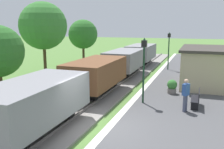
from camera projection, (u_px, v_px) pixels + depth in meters
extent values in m
plane|color=#517A38|center=(100.00, 132.00, 10.97)|extent=(160.00, 160.00, 0.00)
cube|color=#4C4C4F|center=(174.00, 140.00, 9.90)|extent=(6.00, 60.00, 0.25)
cube|color=silver|center=(108.00, 128.00, 10.79)|extent=(0.36, 60.00, 0.01)
cube|color=gray|center=(53.00, 124.00, 11.74)|extent=(3.80, 60.00, 0.12)
cube|color=slate|center=(66.00, 123.00, 11.48)|extent=(0.07, 60.00, 0.14)
cube|color=slate|center=(40.00, 119.00, 11.95)|extent=(0.07, 60.00, 0.14)
cube|color=gray|center=(34.00, 100.00, 10.24)|extent=(2.50, 5.60, 1.60)
cube|color=black|center=(34.00, 115.00, 10.37)|extent=(2.10, 5.15, 0.50)
cylinder|color=black|center=(58.00, 108.00, 12.07)|extent=(1.56, 0.84, 0.84)
cylinder|color=black|center=(3.00, 139.00, 8.76)|extent=(1.56, 0.84, 0.84)
cylinder|color=black|center=(69.00, 97.00, 13.10)|extent=(0.20, 0.30, 0.20)
cube|color=brown|center=(96.00, 72.00, 16.34)|extent=(2.50, 5.60, 1.60)
cube|color=black|center=(96.00, 82.00, 16.47)|extent=(2.10, 5.15, 0.50)
cylinder|color=black|center=(106.00, 80.00, 18.18)|extent=(1.56, 0.84, 0.84)
cylinder|color=black|center=(85.00, 92.00, 14.86)|extent=(1.56, 0.84, 0.84)
cylinder|color=black|center=(111.00, 74.00, 19.20)|extent=(0.20, 0.30, 0.20)
cylinder|color=black|center=(75.00, 93.00, 13.74)|extent=(0.20, 0.30, 0.20)
cube|color=gray|center=(125.00, 59.00, 22.44)|extent=(2.50, 5.60, 1.60)
cube|color=black|center=(125.00, 66.00, 22.57)|extent=(2.10, 5.15, 0.50)
cylinder|color=black|center=(130.00, 66.00, 24.28)|extent=(1.56, 0.84, 0.84)
cylinder|color=black|center=(119.00, 73.00, 20.96)|extent=(1.56, 0.84, 0.84)
cylinder|color=black|center=(133.00, 62.00, 25.30)|extent=(0.20, 0.30, 0.20)
cylinder|color=black|center=(114.00, 72.00, 19.84)|extent=(0.20, 0.30, 0.20)
cube|color=gray|center=(141.00, 52.00, 28.55)|extent=(2.50, 5.60, 1.60)
cube|color=black|center=(141.00, 58.00, 28.67)|extent=(2.10, 5.15, 0.50)
cylinder|color=black|center=(144.00, 58.00, 30.38)|extent=(1.56, 0.84, 0.84)
cylinder|color=black|center=(137.00, 62.00, 27.07)|extent=(1.56, 0.84, 0.84)
cylinder|color=black|center=(146.00, 55.00, 31.40)|extent=(0.20, 0.30, 0.20)
cylinder|color=black|center=(135.00, 61.00, 25.95)|extent=(0.20, 0.30, 0.20)
cube|color=tan|center=(205.00, 67.00, 18.33)|extent=(3.20, 5.50, 2.60)
cube|color=#3D3833|center=(207.00, 49.00, 18.06)|extent=(3.50, 5.80, 0.18)
cube|color=black|center=(182.00, 67.00, 17.82)|extent=(0.03, 0.90, 0.80)
cube|color=black|center=(195.00, 99.00, 13.49)|extent=(0.42, 1.50, 0.04)
cube|color=black|center=(199.00, 95.00, 13.38)|extent=(0.04, 1.50, 0.45)
cube|color=black|center=(195.00, 106.00, 12.98)|extent=(0.38, 0.06, 0.42)
cube|color=black|center=(195.00, 100.00, 14.09)|extent=(0.38, 0.06, 0.42)
cylinder|color=#474C66|center=(184.00, 104.00, 12.71)|extent=(0.15, 0.15, 0.86)
cylinder|color=#474C66|center=(186.00, 103.00, 12.82)|extent=(0.15, 0.15, 0.86)
cube|color=#2D5199|center=(186.00, 90.00, 12.62)|extent=(0.38, 0.45, 0.60)
sphere|color=tan|center=(186.00, 81.00, 12.54)|extent=(0.22, 0.22, 0.22)
cylinder|color=slate|center=(172.00, 91.00, 16.17)|extent=(0.56, 0.56, 0.34)
sphere|color=#387A33|center=(172.00, 85.00, 16.08)|extent=(0.64, 0.64, 0.64)
cylinder|color=#193823|center=(143.00, 75.00, 13.96)|extent=(0.11, 0.11, 3.20)
cube|color=black|center=(144.00, 44.00, 13.61)|extent=(0.28, 0.28, 0.36)
sphere|color=#F2E5BF|center=(144.00, 44.00, 13.61)|extent=(0.20, 0.20, 0.20)
cone|color=#193823|center=(144.00, 39.00, 13.57)|extent=(0.20, 0.20, 0.16)
cylinder|color=#193823|center=(168.00, 54.00, 24.55)|extent=(0.11, 0.11, 3.20)
cube|color=black|center=(169.00, 35.00, 24.20)|extent=(0.28, 0.28, 0.36)
sphere|color=#F2E5BF|center=(169.00, 35.00, 24.20)|extent=(0.20, 0.20, 0.20)
cone|color=#193823|center=(169.00, 33.00, 24.15)|extent=(0.20, 0.20, 0.16)
cylinder|color=#4C3823|center=(1.00, 85.00, 15.78)|extent=(0.28, 0.28, 1.82)
cylinder|color=#4C3823|center=(45.00, 60.00, 23.00)|extent=(0.28, 0.28, 2.95)
sphere|color=#387A33|center=(43.00, 26.00, 22.39)|extent=(4.29, 4.29, 4.29)
cylinder|color=#4C3823|center=(84.00, 55.00, 29.76)|extent=(0.28, 0.28, 2.27)
sphere|color=#2D6B28|center=(83.00, 34.00, 29.28)|extent=(3.42, 3.42, 3.42)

